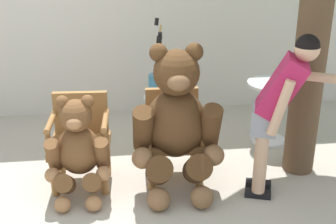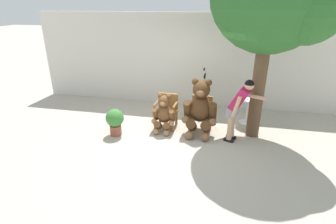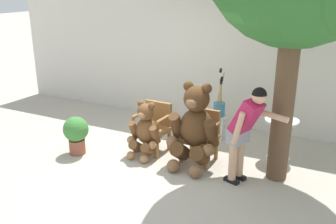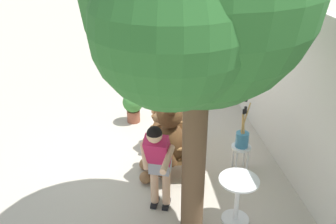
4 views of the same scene
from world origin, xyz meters
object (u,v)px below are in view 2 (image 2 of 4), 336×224
teddy_bear_small (164,114)px  white_stool (203,102)px  potted_plant (115,120)px  round_side_table (248,108)px  wooden_chair_right (201,113)px  brush_bucket (203,93)px  teddy_bear_large (200,108)px  person_visitor (238,105)px  wooden_chair_left (167,110)px

teddy_bear_small → white_stool: teddy_bear_small is taller
white_stool → potted_plant: size_ratio=0.68×
round_side_table → white_stool: bearing=161.2°
wooden_chair_right → teddy_bear_small: size_ratio=0.88×
teddy_bear_small → brush_bucket: brush_bucket is taller
teddy_bear_large → white_stool: 1.33m
person_visitor → brush_bucket: 1.77m
wooden_chair_right → teddy_bear_large: bearing=-91.2°
teddy_bear_large → teddy_bear_small: (-0.90, -0.04, -0.21)m
brush_bucket → wooden_chair_right: bearing=-87.8°
wooden_chair_left → wooden_chair_right: bearing=0.0°
round_side_table → potted_plant: 3.49m
wooden_chair_right → teddy_bear_small: teddy_bear_small is taller
wooden_chair_right → potted_plant: wooden_chair_right is taller
white_stool → brush_bucket: 0.29m
white_stool → potted_plant: potted_plant is taller
wooden_chair_left → round_side_table: size_ratio=1.19×
teddy_bear_small → brush_bucket: 1.59m
wooden_chair_right → white_stool: bearing=92.3°
wooden_chair_right → potted_plant: 2.16m
wooden_chair_left → wooden_chair_right: size_ratio=1.00×
teddy_bear_small → potted_plant: teddy_bear_small is taller
wooden_chair_right → person_visitor: (0.86, -0.47, 0.45)m
wooden_chair_right → teddy_bear_large: (-0.01, -0.26, 0.22)m
person_visitor → brush_bucket: size_ratio=1.65×
teddy_bear_small → person_visitor: bearing=-5.8°
teddy_bear_small → person_visitor: (1.76, -0.18, 0.43)m
brush_bucket → teddy_bear_small: bearing=-123.2°
person_visitor → wooden_chair_right: bearing=151.2°
person_visitor → potted_plant: person_visitor is taller
wooden_chair_right → person_visitor: bearing=-28.8°
wooden_chair_left → person_visitor: size_ratio=0.56×
wooden_chair_left → white_stool: bearing=50.2°
wooden_chair_right → white_stool: wooden_chair_right is taller
teddy_bear_large → round_side_table: size_ratio=1.94×
teddy_bear_large → person_visitor: size_ratio=0.92×
wooden_chair_left → potted_plant: wooden_chair_left is taller
white_stool → round_side_table: (1.23, -0.42, 0.09)m
round_side_table → potted_plant: size_ratio=1.06×
brush_bucket → round_side_table: bearing=-18.8°
wooden_chair_right → brush_bucket: brush_bucket is taller
person_visitor → brush_bucket: bearing=121.0°
person_visitor → potted_plant: bearing=-174.4°
wooden_chair_left → white_stool: wooden_chair_left is taller
person_visitor → round_side_table: 1.22m
teddy_bear_large → teddy_bear_small: bearing=-177.6°
person_visitor → wooden_chair_left: bearing=165.0°
teddy_bear_large → person_visitor: 0.92m
teddy_bear_small → white_stool: size_ratio=2.13×
wooden_chair_right → round_side_table: size_ratio=1.19×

